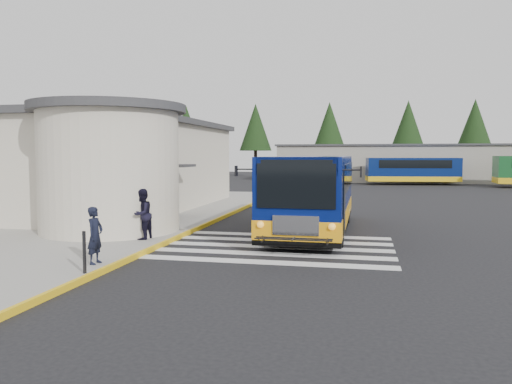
% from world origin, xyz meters
% --- Properties ---
extents(ground, '(140.00, 140.00, 0.00)m').
position_xyz_m(ground, '(0.00, 0.00, 0.00)').
color(ground, black).
rests_on(ground, ground).
extents(sidewalk, '(10.00, 34.00, 0.15)m').
position_xyz_m(sidewalk, '(-9.00, 4.00, 0.07)').
color(sidewalk, gray).
rests_on(sidewalk, ground).
extents(curb_strip, '(0.12, 34.00, 0.16)m').
position_xyz_m(curb_strip, '(-4.05, 4.00, 0.08)').
color(curb_strip, gold).
rests_on(curb_strip, ground).
extents(station_building, '(12.70, 18.70, 4.80)m').
position_xyz_m(station_building, '(-10.84, 6.91, 2.57)').
color(station_building, beige).
rests_on(station_building, ground).
extents(crosswalk, '(8.00, 5.35, 0.01)m').
position_xyz_m(crosswalk, '(-0.50, -0.80, 0.01)').
color(crosswalk, silver).
rests_on(crosswalk, ground).
extents(depot_building, '(26.40, 8.40, 4.20)m').
position_xyz_m(depot_building, '(6.00, 42.00, 2.11)').
color(depot_building, gray).
rests_on(depot_building, ground).
extents(tree_line, '(58.40, 4.40, 10.00)m').
position_xyz_m(tree_line, '(6.29, 50.00, 6.77)').
color(tree_line, black).
rests_on(tree_line, ground).
extents(transit_bus, '(3.86, 10.63, 2.99)m').
position_xyz_m(transit_bus, '(0.52, 2.78, 1.43)').
color(transit_bus, '#071458').
rests_on(transit_bus, ground).
extents(pedestrian_a, '(0.39, 0.57, 1.53)m').
position_xyz_m(pedestrian_a, '(-4.50, -4.98, 0.92)').
color(pedestrian_a, black).
rests_on(pedestrian_a, sidewalk).
extents(pedestrian_b, '(0.73, 0.90, 1.74)m').
position_xyz_m(pedestrian_b, '(-4.95, -1.13, 1.02)').
color(pedestrian_b, black).
rests_on(pedestrian_b, sidewalk).
extents(bollard, '(0.09, 0.09, 1.04)m').
position_xyz_m(bollard, '(-4.20, -6.02, 0.67)').
color(bollard, black).
rests_on(bollard, sidewalk).
extents(far_bus_a, '(9.35, 3.55, 2.35)m').
position_xyz_m(far_bus_a, '(7.37, 35.96, 1.53)').
color(far_bus_a, '#06174D').
rests_on(far_bus_a, ground).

